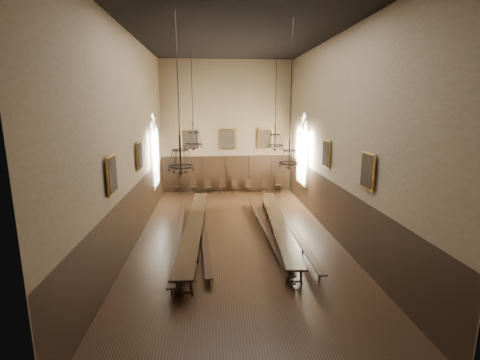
{
  "coord_description": "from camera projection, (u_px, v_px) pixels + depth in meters",
  "views": [
    {
      "loc": [
        -1.04,
        -15.09,
        5.92
      ],
      "look_at": [
        0.29,
        1.5,
        2.39
      ],
      "focal_mm": 26.0,
      "sensor_mm": 36.0,
      "label": 1
    }
  ],
  "objects": [
    {
      "name": "floor",
      "position": [
        236.0,
        238.0,
        16.02
      ],
      "size": [
        9.0,
        18.0,
        0.02
      ],
      "primitive_type": "cube",
      "color": "black",
      "rests_on": "ground"
    },
    {
      "name": "ceiling",
      "position": [
        236.0,
        29.0,
        14.15
      ],
      "size": [
        9.0,
        18.0,
        0.02
      ],
      "primitive_type": "cube",
      "color": "black",
      "rests_on": "ground"
    },
    {
      "name": "wall_back",
      "position": [
        227.0,
        128.0,
        23.87
      ],
      "size": [
        9.0,
        0.02,
        9.0
      ],
      "primitive_type": "cube",
      "color": "brown",
      "rests_on": "ground"
    },
    {
      "name": "wall_front",
      "position": [
        271.0,
        186.0,
        6.3
      ],
      "size": [
        9.0,
        0.02,
        9.0
      ],
      "primitive_type": "cube",
      "color": "brown",
      "rests_on": "ground"
    },
    {
      "name": "wall_left",
      "position": [
        130.0,
        141.0,
        14.74
      ],
      "size": [
        0.02,
        18.0,
        9.0
      ],
      "primitive_type": "cube",
      "color": "brown",
      "rests_on": "ground"
    },
    {
      "name": "wall_right",
      "position": [
        337.0,
        139.0,
        15.44
      ],
      "size": [
        0.02,
        18.0,
        9.0
      ],
      "primitive_type": "cube",
      "color": "brown",
      "rests_on": "ground"
    },
    {
      "name": "wainscot_panelling",
      "position": [
        236.0,
        211.0,
        15.76
      ],
      "size": [
        9.0,
        18.0,
        2.5
      ],
      "primitive_type": null,
      "color": "black",
      "rests_on": "floor"
    },
    {
      "name": "table_left",
      "position": [
        195.0,
        231.0,
        15.64
      ],
      "size": [
        1.03,
        10.64,
        0.83
      ],
      "rotation": [
        0.0,
        0.0,
        -0.03
      ],
      "color": "black",
      "rests_on": "floor"
    },
    {
      "name": "table_right",
      "position": [
        277.0,
        228.0,
        16.14
      ],
      "size": [
        1.32,
        10.13,
        0.79
      ],
      "rotation": [
        0.0,
        0.0,
        -0.06
      ],
      "color": "black",
      "rests_on": "floor"
    },
    {
      "name": "bench_left_outer",
      "position": [
        179.0,
        234.0,
        15.6
      ],
      "size": [
        0.75,
        10.17,
        0.46
      ],
      "rotation": [
        0.0,
        0.0,
        0.04
      ],
      "color": "black",
      "rests_on": "floor"
    },
    {
      "name": "bench_left_inner",
      "position": [
        204.0,
        234.0,
        15.73
      ],
      "size": [
        0.82,
        9.03,
        0.41
      ],
      "rotation": [
        0.0,
        0.0,
        0.06
      ],
      "color": "black",
      "rests_on": "floor"
    },
    {
      "name": "bench_right_inner",
      "position": [
        265.0,
        229.0,
        16.25
      ],
      "size": [
        0.59,
        9.91,
        0.45
      ],
      "rotation": [
        0.0,
        0.0,
        0.03
      ],
      "color": "black",
      "rests_on": "floor"
    },
    {
      "name": "bench_right_outer",
      "position": [
        291.0,
        228.0,
        16.42
      ],
      "size": [
        0.37,
        10.08,
        0.45
      ],
      "rotation": [
        0.0,
        0.0,
        -0.01
      ],
      "color": "black",
      "rests_on": "floor"
    },
    {
      "name": "chair_0",
      "position": [
        177.0,
        189.0,
        24.02
      ],
      "size": [
        0.57,
        0.57,
        1.03
      ],
      "rotation": [
        0.0,
        0.0,
        -0.32
      ],
      "color": "black",
      "rests_on": "floor"
    },
    {
      "name": "chair_1",
      "position": [
        194.0,
        189.0,
        24.17
      ],
      "size": [
        0.48,
        0.48,
        0.95
      ],
      "rotation": [
        0.0,
        0.0,
        0.14
      ],
      "color": "black",
      "rests_on": "floor"
    },
    {
      "name": "chair_2",
      "position": [
        208.0,
        189.0,
        24.18
      ],
      "size": [
        0.48,
        0.48,
        0.92
      ],
      "rotation": [
        0.0,
        0.0,
        0.18
      ],
      "color": "black",
      "rests_on": "floor"
    },
    {
      "name": "chair_3",
      "position": [
        222.0,
        188.0,
        24.24
      ],
      "size": [
        0.49,
        0.49,
        1.03
      ],
      "rotation": [
        0.0,
        0.0,
        -0.08
      ],
      "color": "black",
      "rests_on": "floor"
    },
    {
      "name": "chair_4",
      "position": [
        235.0,
        189.0,
        24.29
      ],
      "size": [
        0.48,
        0.48,
        0.88
      ],
      "rotation": [
        0.0,
        0.0,
        0.27
      ],
      "color": "black",
      "rests_on": "floor"
    },
    {
      "name": "chair_5",
      "position": [
        248.0,
        188.0,
        24.42
      ],
      "size": [
        0.47,
        0.47,
        0.88
      ],
      "rotation": [
        0.0,
        0.0,
        0.22
      ],
      "color": "black",
      "rests_on": "floor"
    },
    {
      "name": "chair_6",
      "position": [
        264.0,
        188.0,
        24.51
      ],
      "size": [
        0.5,
        0.5,
        0.89
      ],
      "rotation": [
        0.0,
        0.0,
        -0.31
      ],
      "color": "black",
      "rests_on": "floor"
    },
    {
      "name": "chair_7",
      "position": [
        278.0,
        187.0,
        24.57
      ],
      "size": [
        0.56,
        0.56,
        1.01
      ],
      "rotation": [
        0.0,
        0.0,
        -0.29
      ],
      "color": "black",
      "rests_on": "floor"
    },
    {
      "name": "chandelier_back_left",
      "position": [
        193.0,
        138.0,
        17.24
      ],
      "size": [
        0.89,
        0.89,
        5.08
      ],
      "color": "black",
      "rests_on": "ceiling"
    },
    {
      "name": "chandelier_back_right",
      "position": [
        275.0,
        139.0,
        17.71
      ],
      "size": [
        0.86,
        0.86,
        5.18
      ],
      "color": "black",
      "rests_on": "ceiling"
    },
    {
      "name": "chandelier_front_left",
      "position": [
        180.0,
        157.0,
        12.21
      ],
      "size": [
        0.9,
        0.9,
        5.31
      ],
      "color": "black",
      "rests_on": "ceiling"
    },
    {
      "name": "chandelier_front_right",
      "position": [
        289.0,
        152.0,
        13.15
      ],
      "size": [
        0.75,
        0.75,
        5.33
      ],
      "color": "black",
      "rests_on": "ceiling"
    },
    {
      "name": "portrait_back_0",
      "position": [
        189.0,
        140.0,
        23.71
      ],
      "size": [
        1.1,
        0.12,
        1.4
      ],
      "color": "#AD7C29",
      "rests_on": "wall_back"
    },
    {
      "name": "portrait_back_1",
      "position": [
        227.0,
        139.0,
        23.91
      ],
      "size": [
        1.1,
        0.12,
        1.4
      ],
      "color": "#AD7C29",
      "rests_on": "wall_back"
    },
    {
      "name": "portrait_back_2",
      "position": [
        265.0,
        139.0,
        24.12
      ],
      "size": [
        1.1,
        0.12,
        1.4
      ],
      "color": "#AD7C29",
      "rests_on": "wall_back"
    },
    {
      "name": "portrait_left_0",
      "position": [
        139.0,
        156.0,
        15.89
      ],
      "size": [
        0.12,
        1.0,
        1.3
      ],
      "color": "#AD7C29",
      "rests_on": "wall_left"
    },
    {
      "name": "portrait_left_1",
      "position": [
        112.0,
        175.0,
        11.5
      ],
      "size": [
        0.12,
        1.0,
        1.3
      ],
      "color": "#AD7C29",
      "rests_on": "wall_left"
    },
    {
      "name": "portrait_right_0",
      "position": [
        326.0,
        154.0,
        16.57
      ],
      "size": [
        0.12,
        1.0,
        1.3
      ],
      "color": "#AD7C29",
      "rests_on": "wall_right"
    },
    {
      "name": "portrait_right_1",
      "position": [
        368.0,
        171.0,
        12.18
      ],
      "size": [
        0.12,
        1.0,
        1.3
      ],
      "color": "#AD7C29",
      "rests_on": "wall_right"
    },
    {
      "name": "window_right",
      "position": [
        303.0,
        149.0,
        21.03
      ],
      "size": [
        0.2,
        2.2,
        4.6
      ],
      "primitive_type": null,
      "color": "white",
      "rests_on": "wall_right"
    },
    {
      "name": "window_left",
      "position": [
        154.0,
        150.0,
        20.33
      ],
      "size": [
        0.2,
        2.2,
        4.6
      ],
      "primitive_type": null,
      "color": "white",
      "rests_on": "wall_left"
    }
  ]
}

